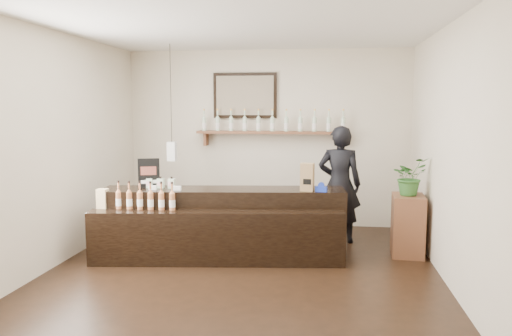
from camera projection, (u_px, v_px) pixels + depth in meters
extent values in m
plane|color=black|center=(241.00, 273.00, 5.73)|extent=(5.00, 5.00, 0.00)
plane|color=beige|center=(267.00, 138.00, 8.01)|extent=(4.50, 0.00, 4.50)
plane|color=beige|center=(173.00, 188.00, 3.10)|extent=(4.50, 0.00, 4.50)
plane|color=beige|center=(52.00, 150.00, 5.86)|extent=(0.00, 5.00, 5.00)
plane|color=beige|center=(451.00, 155.00, 5.25)|extent=(0.00, 5.00, 5.00)
plane|color=white|center=(240.00, 23.00, 5.38)|extent=(5.00, 5.00, 0.00)
cube|color=brown|center=(272.00, 132.00, 7.86)|extent=(2.40, 0.25, 0.04)
cube|color=brown|center=(206.00, 139.00, 8.05)|extent=(0.04, 0.20, 0.20)
cube|color=brown|center=(341.00, 140.00, 7.76)|extent=(0.04, 0.20, 0.20)
cube|color=black|center=(245.00, 96.00, 7.95)|extent=(1.02, 0.04, 0.72)
cube|color=#473F2E|center=(245.00, 95.00, 7.92)|extent=(0.92, 0.01, 0.62)
cube|color=white|center=(172.00, 151.00, 7.32)|extent=(0.12, 0.12, 0.28)
cylinder|color=black|center=(171.00, 93.00, 7.22)|extent=(0.01, 0.01, 1.41)
cylinder|color=beige|center=(204.00, 124.00, 8.00)|extent=(0.07, 0.07, 0.20)
cone|color=beige|center=(204.00, 116.00, 7.98)|extent=(0.07, 0.07, 0.05)
cylinder|color=beige|center=(204.00, 113.00, 7.97)|extent=(0.02, 0.02, 0.07)
cylinder|color=gold|center=(204.00, 110.00, 7.97)|extent=(0.03, 0.03, 0.02)
cylinder|color=white|center=(204.00, 126.00, 8.00)|extent=(0.07, 0.07, 0.09)
cylinder|color=beige|center=(218.00, 124.00, 7.97)|extent=(0.07, 0.07, 0.20)
cone|color=beige|center=(217.00, 116.00, 7.95)|extent=(0.07, 0.07, 0.05)
cylinder|color=beige|center=(217.00, 113.00, 7.94)|extent=(0.02, 0.02, 0.07)
cylinder|color=gold|center=(217.00, 110.00, 7.94)|extent=(0.03, 0.03, 0.02)
cylinder|color=white|center=(218.00, 126.00, 7.97)|extent=(0.07, 0.07, 0.09)
cylinder|color=beige|center=(231.00, 124.00, 7.93)|extent=(0.07, 0.07, 0.20)
cone|color=beige|center=(231.00, 116.00, 7.92)|extent=(0.07, 0.07, 0.05)
cylinder|color=beige|center=(231.00, 113.00, 7.91)|extent=(0.02, 0.02, 0.07)
cylinder|color=gold|center=(231.00, 110.00, 7.91)|extent=(0.03, 0.03, 0.02)
cylinder|color=white|center=(231.00, 126.00, 7.94)|extent=(0.07, 0.07, 0.09)
cylinder|color=beige|center=(245.00, 125.00, 7.90)|extent=(0.07, 0.07, 0.20)
cone|color=beige|center=(245.00, 116.00, 7.89)|extent=(0.07, 0.07, 0.05)
cylinder|color=beige|center=(245.00, 113.00, 7.88)|extent=(0.02, 0.02, 0.07)
cylinder|color=gold|center=(245.00, 110.00, 7.88)|extent=(0.03, 0.03, 0.02)
cylinder|color=white|center=(245.00, 126.00, 7.91)|extent=(0.07, 0.07, 0.09)
cylinder|color=beige|center=(258.00, 125.00, 7.87)|extent=(0.07, 0.07, 0.20)
cone|color=beige|center=(258.00, 117.00, 7.86)|extent=(0.07, 0.07, 0.05)
cylinder|color=beige|center=(258.00, 113.00, 7.85)|extent=(0.02, 0.02, 0.07)
cylinder|color=gold|center=(258.00, 110.00, 7.85)|extent=(0.03, 0.03, 0.02)
cylinder|color=white|center=(258.00, 126.00, 7.88)|extent=(0.07, 0.07, 0.09)
cylinder|color=beige|center=(272.00, 125.00, 7.84)|extent=(0.07, 0.07, 0.20)
cone|color=beige|center=(272.00, 117.00, 7.83)|extent=(0.07, 0.07, 0.05)
cylinder|color=beige|center=(272.00, 113.00, 7.82)|extent=(0.02, 0.02, 0.07)
cylinder|color=gold|center=(272.00, 110.00, 7.82)|extent=(0.03, 0.03, 0.02)
cylinder|color=white|center=(272.00, 126.00, 7.85)|extent=(0.07, 0.07, 0.09)
cylinder|color=beige|center=(286.00, 125.00, 7.81)|extent=(0.07, 0.07, 0.20)
cone|color=beige|center=(286.00, 117.00, 7.80)|extent=(0.07, 0.07, 0.05)
cylinder|color=beige|center=(286.00, 113.00, 7.79)|extent=(0.02, 0.02, 0.07)
cylinder|color=gold|center=(286.00, 110.00, 7.79)|extent=(0.03, 0.03, 0.02)
cylinder|color=white|center=(286.00, 126.00, 7.82)|extent=(0.07, 0.07, 0.09)
cylinder|color=beige|center=(300.00, 125.00, 7.78)|extent=(0.07, 0.07, 0.20)
cone|color=beige|center=(300.00, 117.00, 7.77)|extent=(0.07, 0.07, 0.05)
cylinder|color=beige|center=(300.00, 113.00, 7.76)|extent=(0.02, 0.02, 0.07)
cylinder|color=gold|center=(300.00, 110.00, 7.76)|extent=(0.03, 0.03, 0.02)
cylinder|color=white|center=(300.00, 126.00, 7.79)|extent=(0.07, 0.07, 0.09)
cylinder|color=beige|center=(314.00, 125.00, 7.75)|extent=(0.07, 0.07, 0.20)
cone|color=beige|center=(315.00, 117.00, 7.74)|extent=(0.07, 0.07, 0.05)
cylinder|color=beige|center=(315.00, 113.00, 7.73)|extent=(0.02, 0.02, 0.07)
cylinder|color=gold|center=(315.00, 110.00, 7.73)|extent=(0.03, 0.03, 0.02)
cylinder|color=white|center=(314.00, 126.00, 7.76)|extent=(0.07, 0.07, 0.09)
cylinder|color=beige|center=(329.00, 125.00, 7.72)|extent=(0.07, 0.07, 0.20)
cone|color=beige|center=(329.00, 117.00, 7.71)|extent=(0.07, 0.07, 0.05)
cylinder|color=beige|center=(329.00, 113.00, 7.70)|extent=(0.02, 0.02, 0.07)
cylinder|color=gold|center=(329.00, 110.00, 7.70)|extent=(0.03, 0.03, 0.02)
cylinder|color=white|center=(329.00, 126.00, 7.73)|extent=(0.07, 0.07, 0.09)
cylinder|color=beige|center=(343.00, 125.00, 7.69)|extent=(0.07, 0.07, 0.20)
cone|color=beige|center=(343.00, 117.00, 7.68)|extent=(0.07, 0.07, 0.05)
cylinder|color=beige|center=(343.00, 113.00, 7.67)|extent=(0.02, 0.02, 0.07)
cylinder|color=gold|center=(343.00, 110.00, 7.67)|extent=(0.03, 0.03, 0.02)
cylinder|color=white|center=(343.00, 126.00, 7.70)|extent=(0.07, 0.07, 0.09)
cube|color=black|center=(223.00, 222.00, 6.41)|extent=(3.13, 0.91, 0.86)
cube|color=black|center=(216.00, 238.00, 6.02)|extent=(3.10, 0.64, 0.65)
cube|color=white|center=(153.00, 188.00, 6.28)|extent=(0.10, 0.04, 0.05)
cube|color=white|center=(177.00, 188.00, 6.23)|extent=(0.10, 0.04, 0.05)
cube|color=#D1B480|center=(103.00, 203.00, 6.17)|extent=(0.12, 0.12, 0.12)
cube|color=#D1B480|center=(103.00, 194.00, 6.16)|extent=(0.12, 0.12, 0.12)
cube|color=beige|center=(150.00, 183.00, 6.44)|extent=(0.08, 0.08, 0.13)
cube|color=beige|center=(149.00, 184.00, 6.40)|extent=(0.07, 0.00, 0.06)
cylinder|color=black|center=(150.00, 177.00, 6.43)|extent=(0.02, 0.02, 0.03)
cube|color=beige|center=(161.00, 183.00, 6.42)|extent=(0.08, 0.08, 0.13)
cube|color=beige|center=(160.00, 184.00, 6.38)|extent=(0.07, 0.00, 0.06)
cylinder|color=black|center=(161.00, 178.00, 6.41)|extent=(0.02, 0.02, 0.03)
cube|color=beige|center=(172.00, 184.00, 6.40)|extent=(0.08, 0.08, 0.13)
cube|color=beige|center=(171.00, 184.00, 6.36)|extent=(0.07, 0.00, 0.06)
cylinder|color=black|center=(172.00, 178.00, 6.39)|extent=(0.02, 0.02, 0.03)
cylinder|color=#B2693C|center=(119.00, 200.00, 6.14)|extent=(0.07, 0.07, 0.20)
cone|color=#B2693C|center=(118.00, 190.00, 6.12)|extent=(0.07, 0.07, 0.05)
cylinder|color=#B2693C|center=(118.00, 185.00, 6.11)|extent=(0.02, 0.02, 0.07)
cylinder|color=black|center=(118.00, 182.00, 6.11)|extent=(0.03, 0.03, 0.03)
cylinder|color=white|center=(119.00, 202.00, 6.14)|extent=(0.07, 0.07, 0.09)
cylinder|color=#B2693C|center=(129.00, 201.00, 6.12)|extent=(0.07, 0.07, 0.20)
cone|color=#B2693C|center=(129.00, 190.00, 6.10)|extent=(0.07, 0.07, 0.05)
cylinder|color=#B2693C|center=(129.00, 186.00, 6.10)|extent=(0.02, 0.02, 0.07)
cylinder|color=black|center=(129.00, 182.00, 6.09)|extent=(0.03, 0.03, 0.03)
cylinder|color=white|center=(129.00, 202.00, 6.12)|extent=(0.07, 0.07, 0.09)
cylinder|color=#B2693C|center=(140.00, 201.00, 6.10)|extent=(0.07, 0.07, 0.20)
cone|color=#B2693C|center=(140.00, 191.00, 6.08)|extent=(0.07, 0.07, 0.05)
cylinder|color=#B2693C|center=(140.00, 186.00, 6.08)|extent=(0.02, 0.02, 0.07)
cylinder|color=black|center=(139.00, 182.00, 6.07)|extent=(0.03, 0.03, 0.03)
cylinder|color=white|center=(140.00, 203.00, 6.10)|extent=(0.07, 0.07, 0.09)
cylinder|color=#B2693C|center=(151.00, 201.00, 6.08)|extent=(0.07, 0.07, 0.20)
cone|color=#B2693C|center=(150.00, 191.00, 6.07)|extent=(0.07, 0.07, 0.05)
cylinder|color=#B2693C|center=(150.00, 186.00, 6.06)|extent=(0.02, 0.02, 0.07)
cylinder|color=black|center=(150.00, 182.00, 6.05)|extent=(0.03, 0.03, 0.03)
cylinder|color=white|center=(151.00, 203.00, 6.08)|extent=(0.07, 0.07, 0.09)
cylinder|color=#B2693C|center=(161.00, 202.00, 6.06)|extent=(0.07, 0.07, 0.20)
cone|color=#B2693C|center=(161.00, 191.00, 6.05)|extent=(0.07, 0.07, 0.05)
cylinder|color=#B2693C|center=(161.00, 186.00, 6.04)|extent=(0.02, 0.02, 0.07)
cylinder|color=black|center=(161.00, 183.00, 6.03)|extent=(0.03, 0.03, 0.03)
cylinder|color=white|center=(161.00, 203.00, 6.06)|extent=(0.07, 0.07, 0.09)
cylinder|color=#B2693C|center=(172.00, 202.00, 6.04)|extent=(0.07, 0.07, 0.20)
cone|color=#B2693C|center=(172.00, 192.00, 6.03)|extent=(0.07, 0.07, 0.05)
cylinder|color=#B2693C|center=(172.00, 187.00, 6.02)|extent=(0.02, 0.02, 0.07)
cylinder|color=black|center=(172.00, 183.00, 6.01)|extent=(0.03, 0.03, 0.03)
cylinder|color=white|center=(172.00, 204.00, 6.05)|extent=(0.07, 0.07, 0.09)
cube|color=black|center=(149.00, 173.00, 6.40)|extent=(0.26, 0.11, 0.38)
cube|color=brown|center=(148.00, 171.00, 6.39)|extent=(0.19, 0.07, 0.11)
cube|color=white|center=(149.00, 182.00, 6.40)|extent=(0.19, 0.07, 0.04)
cube|color=olive|center=(307.00, 177.00, 6.17)|extent=(0.18, 0.14, 0.35)
cube|color=black|center=(307.00, 182.00, 6.12)|extent=(0.10, 0.02, 0.07)
cube|color=#172FA6|center=(321.00, 189.00, 6.13)|extent=(0.15, 0.09, 0.07)
cylinder|color=#172FA6|center=(321.00, 185.00, 6.13)|extent=(0.08, 0.05, 0.08)
cube|color=brown|center=(408.00, 225.00, 6.41)|extent=(0.42, 0.56, 0.78)
imported|color=#2F6428|center=(409.00, 176.00, 6.33)|extent=(0.58, 0.56, 0.49)
imported|color=black|center=(340.00, 177.00, 6.98)|extent=(0.72, 0.51, 1.86)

